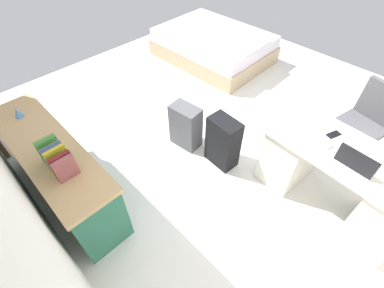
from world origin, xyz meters
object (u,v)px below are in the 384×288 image
Objects in this scene: suitcase_black at (223,142)px; credenza at (59,171)px; cell_phone_by_mouse at (334,134)px; office_chair at (361,128)px; suitcase_spare_grey at (186,126)px; desk at (335,178)px; bed at (214,46)px; laptop at (356,162)px; figurine_small at (18,112)px; computer_mouse at (329,145)px.

credenza is at bearing 63.75° from suitcase_black.
suitcase_black is 4.65× the size of cell_phone_by_mouse.
suitcase_spare_grey is at bearing 40.40° from office_chair.
desk is 2.73m from credenza.
bed is at bearing -7.24° from cell_phone_by_mouse.
figurine_small is (2.62, 1.75, -0.00)m from laptop.
suitcase_spare_grey is at bearing 123.29° from bed.
suitcase_spare_grey is 1.76m from figurine_small.
cell_phone_by_mouse is at bearing -75.60° from computer_mouse.
credenza reaches higher than suitcase_spare_grey.
desk reaches higher than bed.
computer_mouse is at bearing 119.91° from cell_phone_by_mouse.
figurine_small is at bearing 0.16° from credenza.
suitcase_spare_grey is 5.71× the size of computer_mouse.
office_chair is 3.31m from credenza.
office_chair is 8.55× the size of figurine_small.
laptop reaches higher than computer_mouse.
credenza is at bearing 48.34° from computer_mouse.
office_chair is at bearing -78.87° from laptop.
desk reaches higher than credenza.
laptop is 2.37× the size of cell_phone_by_mouse.
cell_phone_by_mouse reaches higher than credenza.
computer_mouse is 0.74× the size of cell_phone_by_mouse.
bed is 6.00× the size of laptop.
office_chair is at bearing -78.56° from cell_phone_by_mouse.
figurine_small is at bearing 59.33° from cell_phone_by_mouse.
cell_phone_by_mouse is 3.06m from figurine_small.
credenza is at bearing -179.84° from figurine_small.
figurine_small reaches higher than computer_mouse.
desk is 2.59× the size of suitcase_spare_grey.
desk is 10.86× the size of cell_phone_by_mouse.
suitcase_spare_grey is at bearing 13.59° from suitcase_black.
credenza is 13.24× the size of cell_phone_by_mouse.
cell_phone_by_mouse is (-1.43, -0.55, 0.47)m from suitcase_spare_grey.
suitcase_black is 6.32× the size of computer_mouse.
suitcase_black is (-1.74, 1.77, 0.07)m from bed.
desk is 0.87m from office_chair.
computer_mouse reaches higher than bed.
desk is 1.57× the size of office_chair.
desk is at bearing -136.81° from credenza.
suitcase_spare_grey is (1.64, 0.44, -0.11)m from desk.
laptop is at bearing 101.13° from office_chair.
suitcase_black is (-0.86, -1.52, -0.06)m from credenza.
bed is 14.25× the size of cell_phone_by_mouse.
laptop reaches higher than bed.
figurine_small is at bearing 48.26° from office_chair.
figurine_small is (0.56, 0.00, 0.42)m from credenza.
computer_mouse is at bearing -142.69° from figurine_small.
bed is (2.75, -0.56, -0.18)m from office_chair.
computer_mouse is (0.06, 0.92, 0.35)m from office_chair.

